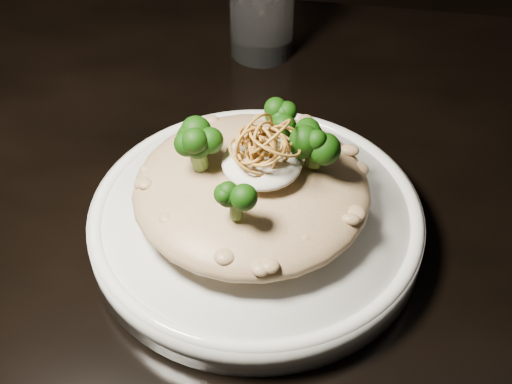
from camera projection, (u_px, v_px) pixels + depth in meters
table at (330, 269)px, 0.74m from camera, size 1.10×0.80×0.75m
plate at (256, 223)px, 0.65m from camera, size 0.30×0.30×0.03m
risotto at (252, 189)px, 0.62m from camera, size 0.21×0.21×0.05m
broccoli at (260, 148)px, 0.59m from camera, size 0.15×0.15×0.05m
cheese at (262, 163)px, 0.60m from camera, size 0.07×0.07×0.02m
shallots at (261, 134)px, 0.58m from camera, size 0.06×0.06×0.04m
drinking_glass at (262, 3)px, 0.83m from camera, size 0.08×0.08×0.13m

